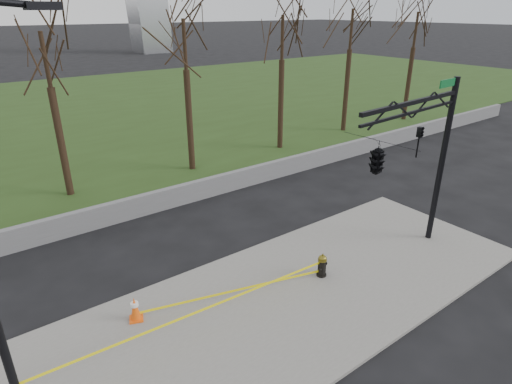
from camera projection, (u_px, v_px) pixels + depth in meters
ground at (269, 310)px, 12.30m from camera, size 500.00×500.00×0.00m
sidewalk at (269, 308)px, 12.28m from camera, size 18.00×6.00×0.10m
grass_strip at (39, 116)px, 34.36m from camera, size 120.00×40.00×0.06m
guardrail at (152, 203)px, 18.01m from camera, size 60.00×0.30×0.90m
tree_row at (124, 93)px, 19.83m from camera, size 47.62×4.00×8.79m
fire_hydrant at (322, 266)px, 13.57m from camera, size 0.49×0.34×0.80m
traffic_cone at (135, 309)px, 11.63m from camera, size 0.48×0.48×0.72m
traffic_signal_mast at (393, 152)px, 12.46m from camera, size 5.09×2.51×6.00m
caution_tape at (215, 302)px, 11.84m from camera, size 8.71×1.56×0.41m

